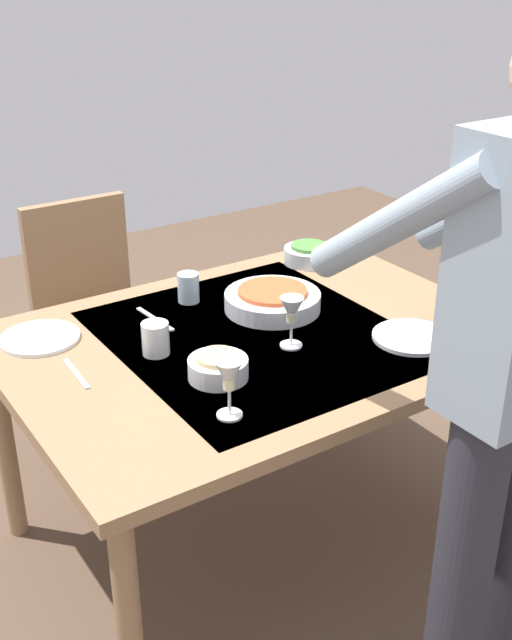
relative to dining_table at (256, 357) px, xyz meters
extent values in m
plane|color=brown|center=(0.00, 0.00, -0.67)|extent=(6.00, 6.00, 0.00)
cube|color=#93704C|center=(0.00, 0.00, 0.05)|extent=(1.44, 1.05, 0.04)
cube|color=#C6AD89|center=(0.00, 0.00, 0.07)|extent=(0.79, 0.89, 0.00)
cylinder|color=#93704C|center=(-0.65, -0.46, -0.32)|extent=(0.06, 0.06, 0.70)
cylinder|color=#93704C|center=(0.65, -0.46, -0.32)|extent=(0.06, 0.06, 0.70)
cylinder|color=#93704C|center=(-0.65, 0.46, -0.32)|extent=(0.06, 0.06, 0.70)
cylinder|color=#93704C|center=(0.65, 0.46, -0.32)|extent=(0.06, 0.06, 0.70)
cube|color=brown|center=(0.15, -0.83, -0.22)|extent=(0.40, 0.40, 0.04)
cube|color=#93704C|center=(0.15, -1.01, 0.02)|extent=(0.40, 0.04, 0.45)
cylinder|color=#93704C|center=(-0.02, -1.00, -0.45)|extent=(0.04, 0.04, 0.43)
cylinder|color=#93704C|center=(0.32, -1.00, -0.45)|extent=(0.04, 0.04, 0.43)
cylinder|color=#93704C|center=(-0.02, -0.66, -0.45)|extent=(0.04, 0.04, 0.43)
cylinder|color=#93704C|center=(0.32, -0.66, -0.45)|extent=(0.04, 0.04, 0.43)
cylinder|color=#2D2D38|center=(-0.05, 0.81, -0.23)|extent=(0.14, 0.14, 0.88)
cylinder|color=#8C9EAD|center=(0.02, 0.57, 0.58)|extent=(0.08, 0.52, 0.40)
cylinder|color=#8C9EAD|center=(-0.32, 0.57, 0.58)|extent=(0.08, 0.52, 0.40)
cylinder|color=black|center=(-0.55, 0.25, 0.17)|extent=(0.07, 0.07, 0.20)
cylinder|color=black|center=(-0.55, 0.25, 0.31)|extent=(0.03, 0.03, 0.08)
cylinder|color=black|center=(-0.55, 0.25, 0.36)|extent=(0.03, 0.03, 0.02)
cylinder|color=white|center=(-0.05, 0.11, 0.07)|extent=(0.06, 0.06, 0.01)
cylinder|color=white|center=(-0.05, 0.11, 0.11)|extent=(0.01, 0.01, 0.07)
cone|color=white|center=(-0.05, 0.11, 0.18)|extent=(0.07, 0.07, 0.07)
cylinder|color=beige|center=(-0.05, 0.11, 0.16)|extent=(0.03, 0.03, 0.03)
cylinder|color=white|center=(0.29, 0.33, 0.07)|extent=(0.06, 0.06, 0.01)
cylinder|color=white|center=(0.29, 0.33, 0.11)|extent=(0.01, 0.01, 0.07)
cone|color=white|center=(0.29, 0.33, 0.18)|extent=(0.07, 0.07, 0.07)
cylinder|color=beige|center=(0.29, 0.33, 0.16)|extent=(0.03, 0.03, 0.03)
cylinder|color=silver|center=(0.29, -0.06, 0.12)|extent=(0.08, 0.08, 0.09)
cylinder|color=silver|center=(0.04, -0.32, 0.12)|extent=(0.07, 0.07, 0.09)
cylinder|color=silver|center=(-0.14, -0.12, 0.10)|extent=(0.30, 0.30, 0.05)
cylinder|color=#C6562D|center=(-0.14, -0.12, 0.12)|extent=(0.22, 0.22, 0.03)
cylinder|color=silver|center=(-0.48, -0.38, 0.10)|extent=(0.18, 0.18, 0.05)
cylinder|color=#4C843D|center=(-0.48, -0.38, 0.12)|extent=(0.13, 0.13, 0.03)
cylinder|color=silver|center=(0.22, 0.15, 0.10)|extent=(0.16, 0.16, 0.05)
cylinder|color=tan|center=(0.22, 0.15, 0.12)|extent=(0.12, 0.12, 0.03)
cylinder|color=silver|center=(-0.36, 0.27, 0.08)|extent=(0.23, 0.23, 0.01)
cylinder|color=silver|center=(0.54, -0.32, 0.08)|extent=(0.23, 0.23, 0.01)
cube|color=silver|center=(0.20, -0.26, 0.07)|extent=(0.03, 0.20, 0.00)
cube|color=silver|center=(0.53, -0.07, 0.07)|extent=(0.02, 0.18, 0.00)
camera|label=1|loc=(1.14, 1.73, 1.11)|focal=44.61mm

